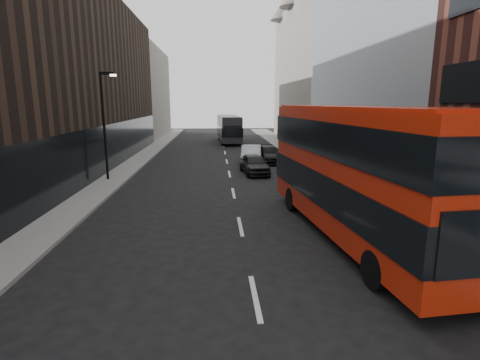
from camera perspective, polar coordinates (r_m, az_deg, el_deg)
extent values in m
plane|color=black|center=(9.05, 3.80, -23.62)|extent=(140.00, 140.00, 0.00)
cube|color=slate|center=(33.82, 10.85, 2.78)|extent=(3.00, 80.00, 0.15)
cube|color=slate|center=(33.45, -15.81, 2.45)|extent=(2.00, 80.00, 0.15)
cube|color=#9BA0A5|center=(31.33, 21.11, 19.77)|extent=(5.00, 22.00, 20.00)
cube|color=silver|center=(30.27, 15.92, 4.99)|extent=(0.35, 21.00, 3.80)
cube|color=slate|center=(52.95, 10.25, 15.67)|extent=(5.00, 24.00, 18.00)
cone|color=slate|center=(61.90, 6.70, 25.02)|extent=(4.00, 4.00, 3.00)
cube|color=black|center=(38.79, -20.07, 13.69)|extent=(5.00, 24.00, 14.00)
cube|color=slate|center=(60.24, -14.19, 12.63)|extent=(5.00, 20.00, 13.00)
cylinder|color=black|center=(26.38, -19.99, 7.62)|extent=(0.16, 0.16, 7.00)
cube|color=black|center=(26.28, -19.66, 15.07)|extent=(0.90, 0.15, 0.18)
cube|color=#FFF2CC|center=(26.18, -18.77, 14.88)|extent=(0.35, 0.22, 0.12)
cube|color=#AD1E0A|center=(14.94, 17.38, 1.56)|extent=(4.02, 12.72, 4.55)
cube|color=black|center=(15.08, 17.21, -1.21)|extent=(4.15, 12.78, 1.25)
cube|color=black|center=(14.79, 17.66, 6.11)|extent=(4.15, 12.78, 1.25)
cube|color=black|center=(20.76, 9.56, 3.08)|extent=(2.41, 0.31, 1.59)
cube|color=#AD1E0A|center=(14.73, 17.93, 10.41)|extent=(3.86, 12.21, 0.12)
cylinder|color=black|center=(18.56, 7.93, -2.92)|extent=(0.45, 1.16, 1.14)
cylinder|color=black|center=(19.45, 15.11, -2.54)|extent=(0.45, 1.16, 1.14)
cylinder|color=black|center=(11.59, 19.94, -12.75)|extent=(0.45, 1.16, 1.14)
cylinder|color=black|center=(12.97, 29.98, -10.99)|extent=(0.45, 1.16, 1.14)
cube|color=black|center=(49.77, -1.73, 7.92)|extent=(2.93, 10.78, 3.01)
cube|color=black|center=(49.78, -1.73, 7.69)|extent=(3.05, 10.83, 1.07)
cube|color=black|center=(44.44, -1.14, 7.39)|extent=(2.06, 0.18, 1.36)
cube|color=black|center=(55.11, -2.20, 8.24)|extent=(2.06, 0.18, 1.36)
cube|color=black|center=(49.69, -1.74, 9.68)|extent=(2.81, 10.35, 0.12)
cylinder|color=black|center=(53.20, -3.18, 6.63)|extent=(0.34, 0.98, 0.97)
cylinder|color=black|center=(53.37, -0.89, 6.67)|extent=(0.34, 0.98, 0.97)
cylinder|color=black|center=(46.41, -2.67, 5.89)|extent=(0.34, 0.98, 0.97)
cylinder|color=black|center=(46.60, -0.05, 5.92)|extent=(0.34, 0.98, 0.97)
imported|color=black|center=(27.83, 2.21, 2.46)|extent=(2.20, 4.50, 1.48)
imported|color=#999DA2|center=(32.42, 1.71, 3.87)|extent=(2.18, 4.92, 1.57)
imported|color=black|center=(33.28, 4.54, 3.91)|extent=(2.57, 5.09, 1.42)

